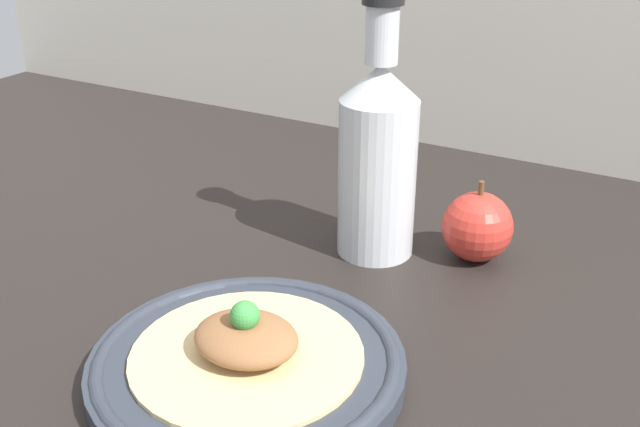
{
  "coord_description": "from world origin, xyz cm",
  "views": [
    {
      "loc": [
        29.94,
        -44.76,
        37.17
      ],
      "look_at": [
        1.1,
        6.62,
        9.29
      ],
      "focal_mm": 42.0,
      "sensor_mm": 36.0,
      "label": 1
    }
  ],
  "objects_px": {
    "plate": "(247,364)",
    "apple": "(477,227)",
    "plated_food": "(246,344)",
    "cider_bottle": "(378,155)"
  },
  "relations": [
    {
      "from": "plate",
      "to": "cider_bottle",
      "type": "height_order",
      "value": "cider_bottle"
    },
    {
      "from": "apple",
      "to": "plated_food",
      "type": "bearing_deg",
      "value": -108.7
    },
    {
      "from": "cider_bottle",
      "to": "apple",
      "type": "xyz_separation_m",
      "value": [
        0.1,
        0.03,
        -0.07
      ]
    },
    {
      "from": "plate",
      "to": "apple",
      "type": "distance_m",
      "value": 0.29
    },
    {
      "from": "plated_food",
      "to": "cider_bottle",
      "type": "xyz_separation_m",
      "value": [
        -0.0,
        0.24,
        0.08
      ]
    },
    {
      "from": "plate",
      "to": "apple",
      "type": "xyz_separation_m",
      "value": [
        0.09,
        0.28,
        0.02
      ]
    },
    {
      "from": "plate",
      "to": "apple",
      "type": "relative_size",
      "value": 2.93
    },
    {
      "from": "plate",
      "to": "cider_bottle",
      "type": "distance_m",
      "value": 0.26
    },
    {
      "from": "plate",
      "to": "plated_food",
      "type": "xyz_separation_m",
      "value": [
        -0.0,
        -0.0,
        0.02
      ]
    },
    {
      "from": "plated_food",
      "to": "apple",
      "type": "distance_m",
      "value": 0.29
    }
  ]
}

